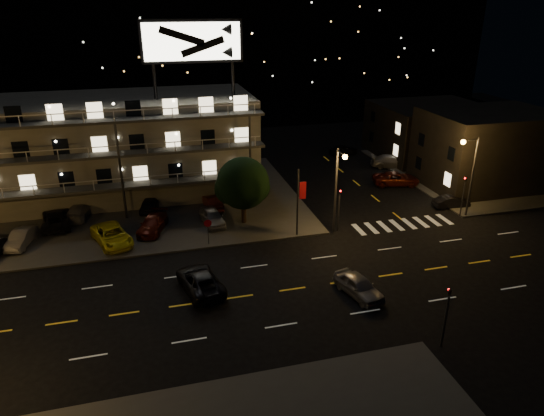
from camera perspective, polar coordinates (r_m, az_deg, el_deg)
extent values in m
plane|color=black|center=(35.92, -0.68, -9.97)|extent=(140.00, 140.00, 0.00)
cube|color=#3E3D3B|center=(53.37, -20.93, 0.01)|extent=(44.00, 24.00, 0.15)
cube|color=#3E3D3B|center=(64.76, 21.30, 3.90)|extent=(16.00, 24.00, 0.15)
cube|color=gray|center=(55.25, -17.19, 6.71)|extent=(28.00, 12.00, 10.00)
cube|color=gray|center=(54.11, -17.85, 12.04)|extent=(28.00, 12.00, 0.50)
cube|color=#3E3D3B|center=(49.23, -17.10, 2.50)|extent=(28.00, 1.80, 0.25)
cube|color=#3E3D3B|center=(48.25, -17.54, 6.05)|extent=(28.00, 1.80, 0.25)
cube|color=#3E3D3B|center=(47.48, -18.00, 9.74)|extent=(28.00, 1.80, 0.25)
cylinder|color=black|center=(51.77, -13.65, 14.28)|extent=(0.36, 0.36, 3.50)
cylinder|color=black|center=(52.58, -4.64, 14.96)|extent=(0.36, 0.36, 3.50)
cube|color=black|center=(51.63, -9.39, 18.78)|extent=(10.20, 0.50, 4.20)
cube|color=white|center=(51.33, -9.35, 18.76)|extent=(9.60, 0.06, 3.60)
cube|color=black|center=(60.59, 24.00, 6.38)|extent=(14.00, 10.00, 8.50)
cube|color=black|center=(70.17, 17.99, 8.67)|extent=(14.00, 12.00, 7.00)
cube|color=black|center=(99.79, -11.14, 18.27)|extent=(120.00, 20.00, 24.00)
cylinder|color=#2D2D30|center=(43.59, 7.49, 1.90)|extent=(0.20, 0.20, 8.00)
cylinder|color=#2D2D30|center=(41.68, 8.16, 6.40)|extent=(0.12, 1.80, 0.12)
sphere|color=#F3A13C|center=(41.00, 8.58, 5.95)|extent=(0.44, 0.44, 0.44)
cylinder|color=#2D2D30|center=(50.38, 22.45, 3.24)|extent=(0.20, 0.20, 8.00)
cylinder|color=#2D2D30|center=(48.86, 22.36, 7.37)|extent=(1.80, 0.12, 0.12)
sphere|color=#F3A13C|center=(48.42, 21.58, 7.23)|extent=(0.44, 0.44, 0.44)
cylinder|color=#2D2D30|center=(44.77, 7.84, -0.58)|extent=(0.14, 0.14, 3.60)
imported|color=black|center=(43.91, 8.00, 2.17)|extent=(0.20, 0.16, 1.00)
sphere|color=#FF0C0C|center=(43.84, 8.05, 2.00)|extent=(0.14, 0.14, 0.14)
cylinder|color=#2D2D30|center=(31.79, 19.68, -12.49)|extent=(0.14, 0.14, 3.60)
imported|color=black|center=(30.56, 20.26, -8.96)|extent=(0.20, 0.16, 1.00)
sphere|color=#FF0C0C|center=(30.69, 20.11, -9.01)|extent=(0.14, 0.14, 0.14)
cylinder|color=#2D2D30|center=(50.96, 21.50, 0.95)|extent=(0.14, 0.14, 3.60)
imported|color=black|center=(50.21, 21.88, 3.39)|extent=(0.16, 0.20, 1.00)
sphere|color=#FF0C0C|center=(50.17, 21.75, 3.27)|extent=(0.14, 0.14, 0.14)
cylinder|color=#2D2D30|center=(42.83, 3.03, 0.54)|extent=(0.16, 0.16, 6.40)
cube|color=#A60B19|center=(42.52, 3.65, 2.09)|extent=(0.60, 0.04, 1.60)
cylinder|color=#2D2D30|center=(42.31, -7.50, -3.06)|extent=(0.08, 0.08, 2.20)
cylinder|color=#A60B19|center=(41.82, -7.57, -1.79)|extent=(0.91, 0.04, 0.91)
cylinder|color=black|center=(46.10, -3.35, -0.38)|extent=(0.47, 0.47, 2.27)
sphere|color=black|center=(45.05, -3.43, 2.94)|extent=(4.91, 4.91, 4.91)
sphere|color=black|center=(45.40, -4.91, 2.29)|extent=(3.02, 3.02, 3.02)
sphere|color=black|center=(45.04, -2.02, 2.44)|extent=(2.84, 2.84, 2.84)
imported|color=gray|center=(47.13, -27.46, -3.18)|extent=(2.16, 4.27, 1.34)
imported|color=yellow|center=(44.40, -18.32, -3.08)|extent=(4.17, 5.93, 1.50)
imported|color=#59170C|center=(45.79, -13.85, -1.83)|extent=(3.40, 5.12, 1.38)
imported|color=gray|center=(46.18, -7.04, -1.02)|extent=(2.27, 4.47, 1.46)
imported|color=black|center=(49.68, -24.08, -1.17)|extent=(3.07, 5.60, 1.49)
imported|color=gray|center=(50.74, -21.77, -0.37)|extent=(2.64, 4.94, 1.36)
imported|color=black|center=(50.34, -14.16, 0.46)|extent=(2.50, 4.35, 1.39)
imported|color=#59170C|center=(49.67, -7.00, 0.65)|extent=(1.80, 4.07, 1.30)
imported|color=black|center=(53.29, 20.36, 0.70)|extent=(3.86, 1.56, 1.25)
imported|color=#59170C|center=(58.05, 14.38, 3.36)|extent=(5.76, 3.58, 1.49)
imported|color=gray|center=(64.30, 13.92, 5.34)|extent=(5.74, 3.78, 1.54)
imported|color=black|center=(68.54, 8.38, 6.79)|extent=(4.30, 2.49, 1.37)
imported|color=gray|center=(35.87, 10.16, -9.02)|extent=(2.80, 4.67, 1.49)
imported|color=black|center=(36.34, -8.46, -8.42)|extent=(3.57, 5.82, 1.51)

